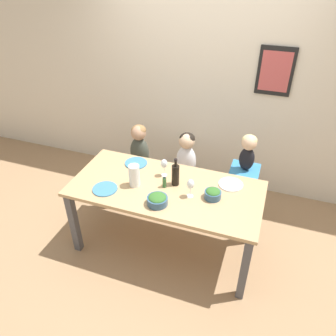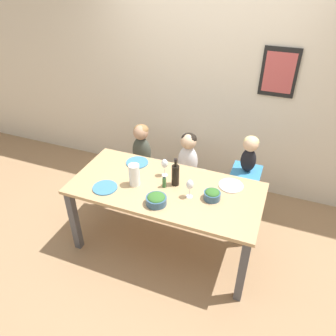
{
  "view_description": "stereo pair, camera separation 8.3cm",
  "coord_description": "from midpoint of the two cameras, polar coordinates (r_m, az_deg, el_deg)",
  "views": [
    {
      "loc": [
        0.85,
        -2.33,
        2.67
      ],
      "look_at": [
        0.0,
        0.06,
        0.95
      ],
      "focal_mm": 35.0,
      "sensor_mm": 36.0,
      "label": 1
    },
    {
      "loc": [
        0.93,
        -2.3,
        2.67
      ],
      "look_at": [
        0.0,
        0.06,
        0.95
      ],
      "focal_mm": 35.0,
      "sensor_mm": 36.0,
      "label": 2
    }
  ],
  "objects": [
    {
      "name": "wine_bottle",
      "position": [
        3.09,
        2.08,
        -1.16
      ],
      "size": [
        0.07,
        0.07,
        0.29
      ],
      "color": "black",
      "rests_on": "dining_table"
    },
    {
      "name": "ground_plane",
      "position": [
        3.64,
        0.29,
        -13.08
      ],
      "size": [
        14.0,
        14.0,
        0.0
      ],
      "primitive_type": "plane",
      "color": "#9E7A56"
    },
    {
      "name": "dinner_plate_front_left",
      "position": [
        3.15,
        -10.17,
        -3.39
      ],
      "size": [
        0.24,
        0.24,
        0.01
      ],
      "color": "teal",
      "rests_on": "dining_table"
    },
    {
      "name": "chair_far_center",
      "position": [
        3.86,
        3.96,
        -2.23
      ],
      "size": [
        0.36,
        0.39,
        0.47
      ],
      "color": "silver",
      "rests_on": "ground_plane"
    },
    {
      "name": "paper_towel_roll",
      "position": [
        3.1,
        -5.12,
        -1.22
      ],
      "size": [
        0.1,
        0.1,
        0.22
      ],
      "color": "white",
      "rests_on": "dining_table"
    },
    {
      "name": "salad_bowl_small",
      "position": [
        2.99,
        8.5,
        -4.61
      ],
      "size": [
        0.15,
        0.15,
        0.1
      ],
      "color": "#335675",
      "rests_on": "dining_table"
    },
    {
      "name": "wine_glass_near",
      "position": [
        2.94,
        4.65,
        -2.99
      ],
      "size": [
        0.07,
        0.07,
        0.19
      ],
      "color": "white",
      "rests_on": "dining_table"
    },
    {
      "name": "person_child_left",
      "position": [
        3.84,
        -4.02,
        4.14
      ],
      "size": [
        0.23,
        0.18,
        0.54
      ],
      "color": "#3D4238",
      "rests_on": "chair_far_left"
    },
    {
      "name": "dinner_plate_back_right",
      "position": [
        3.2,
        11.64,
        -3.02
      ],
      "size": [
        0.24,
        0.24,
        0.01
      ],
      "color": "silver",
      "rests_on": "dining_table"
    },
    {
      "name": "chair_far_left",
      "position": [
        4.03,
        -3.82,
        -0.46
      ],
      "size": [
        0.36,
        0.39,
        0.47
      ],
      "color": "silver",
      "rests_on": "ground_plane"
    },
    {
      "name": "chair_right_highchair",
      "position": [
        3.68,
        13.82,
        -2.58
      ],
      "size": [
        0.31,
        0.33,
        0.7
      ],
      "color": "silver",
      "rests_on": "ground_plane"
    },
    {
      "name": "dining_table",
      "position": [
        3.18,
        0.33,
        -4.77
      ],
      "size": [
        1.83,
        0.85,
        0.77
      ],
      "color": "tan",
      "rests_on": "ground_plane"
    },
    {
      "name": "condiment_bottle_hot_sauce",
      "position": [
        3.09,
        0.08,
        -2.48
      ],
      "size": [
        0.04,
        0.04,
        0.12
      ],
      "color": "#336633",
      "rests_on": "dining_table"
    },
    {
      "name": "dinner_plate_back_left",
      "position": [
        3.47,
        -4.7,
        0.95
      ],
      "size": [
        0.24,
        0.24,
        0.01
      ],
      "color": "teal",
      "rests_on": "dining_table"
    },
    {
      "name": "person_child_center",
      "position": [
        3.66,
        4.2,
        2.49
      ],
      "size": [
        0.23,
        0.18,
        0.54
      ],
      "color": "silver",
      "rests_on": "chair_far_center"
    },
    {
      "name": "person_baby_right",
      "position": [
        3.46,
        14.73,
        2.91
      ],
      "size": [
        0.16,
        0.16,
        0.41
      ],
      "color": "black",
      "rests_on": "chair_right_highchair"
    },
    {
      "name": "wall_back",
      "position": [
        4.01,
        7.73,
        14.55
      ],
      "size": [
        10.0,
        0.09,
        2.7
      ],
      "color": "beige",
      "rests_on": "ground_plane"
    },
    {
      "name": "salad_bowl_large",
      "position": [
        2.9,
        -1.23,
        -5.5
      ],
      "size": [
        0.19,
        0.19,
        0.1
      ],
      "color": "#335675",
      "rests_on": "dining_table"
    },
    {
      "name": "wine_glass_far",
      "position": [
        3.2,
        0.14,
        0.67
      ],
      "size": [
        0.07,
        0.07,
        0.19
      ],
      "color": "white",
      "rests_on": "dining_table"
    }
  ]
}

